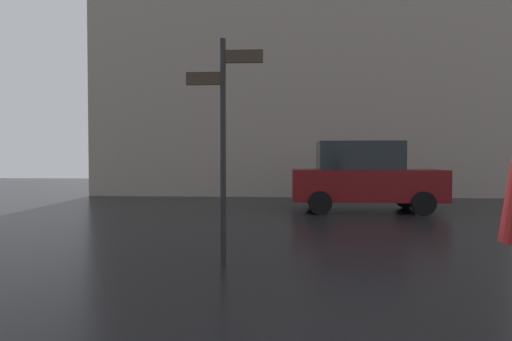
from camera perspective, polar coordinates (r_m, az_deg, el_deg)
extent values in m
cube|color=#590C0F|center=(12.87, 14.20, -1.83)|extent=(4.21, 1.73, 0.88)
cube|color=black|center=(12.82, 13.30, 1.93)|extent=(2.31, 1.59, 0.80)
cylinder|color=black|center=(14.05, 19.06, -3.39)|extent=(0.64, 0.18, 0.64)
cylinder|color=black|center=(12.40, 21.15, -4.06)|extent=(0.64, 0.18, 0.64)
cylinder|color=black|center=(13.59, 7.84, -3.49)|extent=(0.64, 0.18, 0.64)
cylinder|color=black|center=(11.88, 8.42, -4.22)|extent=(0.64, 0.18, 0.64)
cylinder|color=black|center=(6.09, -4.35, 2.29)|extent=(0.08, 0.08, 3.19)
cube|color=#33281E|center=(6.22, -1.73, 14.76)|extent=(0.56, 0.04, 0.18)
cube|color=#33281E|center=(6.24, -6.78, 11.90)|extent=(0.52, 0.04, 0.18)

